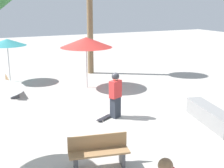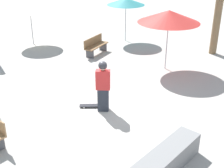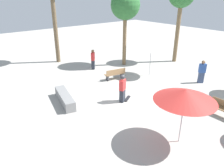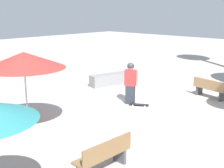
# 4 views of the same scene
# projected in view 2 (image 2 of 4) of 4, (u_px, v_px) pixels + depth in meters

# --- Properties ---
(ground_plane) EXTENTS (60.00, 60.00, 0.00)m
(ground_plane) POSITION_uv_depth(u_px,v_px,m) (102.00, 104.00, 10.83)
(ground_plane) COLOR #ADA8A0
(skater_main) EXTENTS (0.43, 0.53, 1.74)m
(skater_main) POSITION_uv_depth(u_px,v_px,m) (103.00, 85.00, 10.08)
(skater_main) COLOR #282D38
(skater_main) RESTS_ON ground_plane
(skateboard) EXTENTS (0.58, 0.79, 0.07)m
(skateboard) POSITION_uv_depth(u_px,v_px,m) (91.00, 105.00, 10.64)
(skateboard) COLOR black
(skateboard) RESTS_ON ground_plane
(concrete_ledge) EXTENTS (2.78, 1.18, 0.59)m
(concrete_ledge) POSITION_uv_depth(u_px,v_px,m) (162.00, 164.00, 7.52)
(concrete_ledge) COLOR gray
(concrete_ledge) RESTS_ON ground_plane
(bench_far) EXTENTS (1.61, 0.46, 0.85)m
(bench_far) POSITION_uv_depth(u_px,v_px,m) (96.00, 46.00, 15.41)
(bench_far) COLOR #47474C
(bench_far) RESTS_ON ground_plane
(shade_umbrella_teal) EXTENTS (2.04, 2.04, 2.35)m
(shade_umbrella_teal) POSITION_uv_depth(u_px,v_px,m) (126.00, 1.00, 16.74)
(shade_umbrella_teal) COLOR #B7B7BC
(shade_umbrella_teal) RESTS_ON ground_plane
(shade_umbrella_red) EXTENTS (2.60, 2.60, 2.58)m
(shade_umbrella_red) POSITION_uv_depth(u_px,v_px,m) (169.00, 16.00, 12.85)
(shade_umbrella_red) COLOR #B7B7BC
(shade_umbrella_red) RESTS_ON ground_plane
(shade_umbrella_cream) EXTENTS (2.09, 2.09, 2.20)m
(shade_umbrella_cream) POSITION_uv_depth(u_px,v_px,m) (30.00, 7.00, 16.23)
(shade_umbrella_cream) COLOR #B7B7BC
(shade_umbrella_cream) RESTS_ON ground_plane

